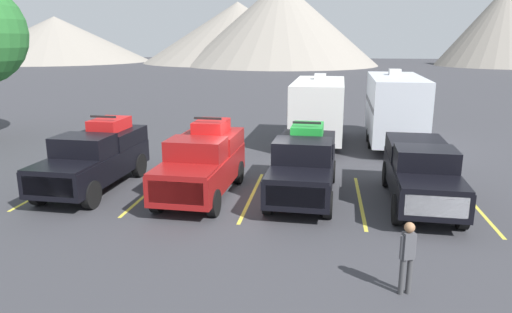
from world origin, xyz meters
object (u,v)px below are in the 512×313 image
pickup_truck_b (203,162)px  camper_trailer_a (318,108)px  pickup_truck_c (304,163)px  pickup_truck_a (95,156)px  camper_trailer_b (395,107)px  pickup_truck_d (421,171)px  person_a (407,253)px

pickup_truck_b → camper_trailer_a: size_ratio=0.69×
pickup_truck_c → pickup_truck_b: bearing=-172.1°
pickup_truck_a → camper_trailer_b: bearing=36.6°
pickup_truck_b → camper_trailer_a: bearing=66.6°
pickup_truck_b → pickup_truck_d: size_ratio=0.92×
pickup_truck_a → pickup_truck_b: 4.19m
pickup_truck_c → person_a: 7.00m
camper_trailer_b → pickup_truck_d: bearing=-91.8°
pickup_truck_a → pickup_truck_d: 11.70m
person_a → pickup_truck_a: bearing=148.7°
pickup_truck_b → camper_trailer_b: (7.80, 9.15, 0.83)m
camper_trailer_a → camper_trailer_b: 3.89m
pickup_truck_a → pickup_truck_c: bearing=2.0°
pickup_truck_a → person_a: (10.30, -6.25, -0.24)m
person_a → camper_trailer_b: bearing=83.7°
camper_trailer_a → camper_trailer_b: size_ratio=0.94×
pickup_truck_b → pickup_truck_a: bearing=176.8°
pickup_truck_b → pickup_truck_d: 7.53m
pickup_truck_a → person_a: 12.05m
pickup_truck_c → pickup_truck_d: bearing=-4.4°
pickup_truck_b → pickup_truck_c: 3.61m
pickup_truck_b → pickup_truck_d: pickup_truck_b is taller
pickup_truck_b → camper_trailer_b: bearing=49.5°
pickup_truck_c → camper_trailer_a: camper_trailer_a is taller
camper_trailer_a → person_a: (2.21, -15.06, -0.95)m
pickup_truck_d → camper_trailer_b: bearing=88.2°
pickup_truck_c → pickup_truck_d: 3.96m
pickup_truck_d → camper_trailer_a: 9.58m
camper_trailer_b → pickup_truck_b: bearing=-130.5°
pickup_truck_d → camper_trailer_a: (-3.61, 8.84, 0.80)m
pickup_truck_a → pickup_truck_c: pickup_truck_a is taller
pickup_truck_b → person_a: (6.12, -6.02, -0.26)m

